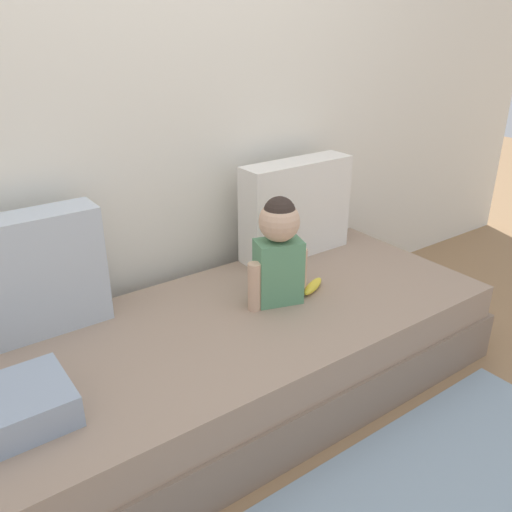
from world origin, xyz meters
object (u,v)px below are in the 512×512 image
(toddler, at_px, (279,247))
(folded_blanket, at_px, (1,413))
(throw_pillow_left, at_px, (31,276))
(banana, at_px, (312,286))
(throw_pillow_right, at_px, (296,208))
(couch, at_px, (231,360))

(toddler, xyz_separation_m, folded_blanket, (-1.14, -0.13, -0.20))
(throw_pillow_left, distance_m, banana, 1.16)
(throw_pillow_left, distance_m, throw_pillow_right, 1.28)
(throw_pillow_left, height_order, folded_blanket, throw_pillow_left)
(throw_pillow_right, xyz_separation_m, banana, (-0.20, -0.37, -0.22))
(throw_pillow_right, bearing_deg, folded_blanket, -162.27)
(throw_pillow_right, bearing_deg, throw_pillow_left, 180.00)
(couch, bearing_deg, throw_pillow_left, 150.00)
(couch, bearing_deg, toddler, 3.74)
(toddler, bearing_deg, throw_pillow_left, 158.51)
(throw_pillow_right, height_order, banana, throw_pillow_right)
(banana, bearing_deg, toddler, 175.68)
(throw_pillow_right, xyz_separation_m, folded_blanket, (-1.52, -0.49, -0.19))
(couch, bearing_deg, throw_pillow_right, 30.00)
(toddler, bearing_deg, throw_pillow_right, 42.56)
(throw_pillow_right, bearing_deg, toddler, -137.44)
(throw_pillow_left, distance_m, folded_blanket, 0.57)
(throw_pillow_left, relative_size, throw_pillow_right, 0.90)
(throw_pillow_left, height_order, banana, throw_pillow_left)
(throw_pillow_left, height_order, throw_pillow_right, throw_pillow_right)
(throw_pillow_left, xyz_separation_m, toddler, (0.89, -0.35, 0.01))
(throw_pillow_right, distance_m, folded_blanket, 1.61)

